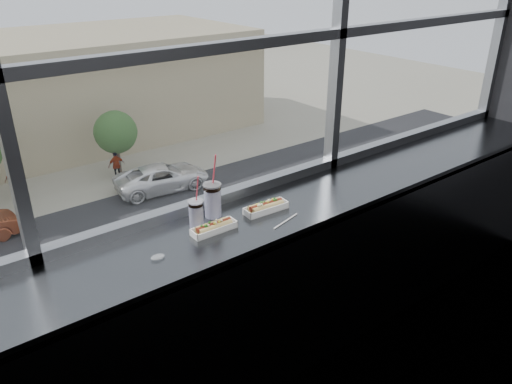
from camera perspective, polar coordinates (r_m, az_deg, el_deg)
wall_back_lower at (r=3.25m, az=-4.89°, el=-10.15°), size 6.00×0.00×6.00m
counter at (r=2.78m, az=-2.19°, el=-4.07°), size 6.00×0.55×0.06m
counter_fascia at (r=2.91m, az=1.01°, el=-15.01°), size 6.00×0.04×1.04m
hotdog_tray_left at (r=2.68m, az=-4.82°, el=-4.02°), size 0.26×0.09×0.06m
hotdog_tray_right at (r=2.88m, az=1.16°, el=-1.71°), size 0.27×0.10×0.07m
soda_cup_left at (r=2.69m, az=-6.86°, el=-2.39°), size 0.08×0.08×0.31m
soda_cup_right at (r=2.80m, az=-4.99°, el=-0.74°), size 0.10×0.10×0.38m
loose_straw at (r=2.78m, az=3.42°, el=-3.33°), size 0.21×0.06×0.01m
wrapper at (r=2.49m, az=-11.17°, el=-7.28°), size 0.08×0.06×0.02m
car_near_c at (r=22.20m, az=-25.09°, el=-11.33°), size 2.84×6.03×1.96m
car_near_e at (r=26.83m, az=2.32°, el=-1.76°), size 3.28×6.99×2.27m
car_near_d at (r=23.50m, az=-11.59°, el=-6.95°), size 3.19×6.29×2.01m
car_far_c at (r=31.66m, az=-10.71°, el=2.11°), size 3.51×6.83×2.18m
pedestrian_d at (r=33.96m, az=-15.69°, el=3.27°), size 1.02×0.76×2.29m
pedestrian_c at (r=33.83m, az=-25.94°, el=1.50°), size 1.02×0.76×2.29m
tree_right at (r=34.06m, az=-15.75°, el=6.59°), size 2.83×2.83×4.42m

